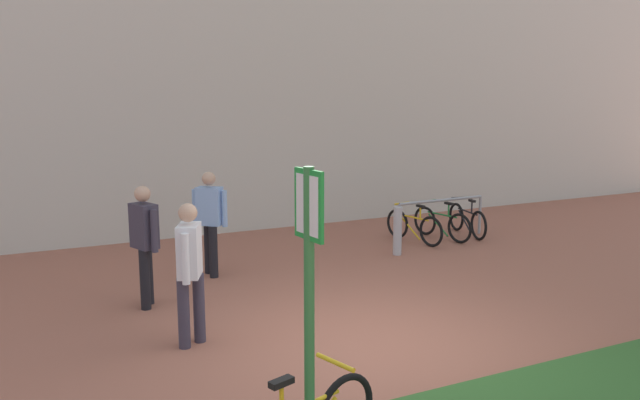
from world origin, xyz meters
name	(u,v)px	position (x,y,z in m)	size (l,w,h in m)	color
ground_plane	(375,346)	(0.00, 0.00, 0.00)	(60.00, 60.00, 0.00)	#9E5B47
parking_sign_post	(309,281)	(-1.77, -2.02, 1.61)	(0.08, 0.36, 2.46)	#2D7238
bike_rack_cluster	(441,222)	(4.01, 4.18, 0.35)	(2.11, 1.57, 0.83)	#99999E
bollard_steel	(398,231)	(2.51, 3.47, 0.45)	(0.16, 0.16, 0.90)	#ADADB2
person_casual_tan	(190,265)	(-1.95, 0.97, 0.98)	(0.38, 0.57, 1.72)	#383342
person_shirt_blue	(210,217)	(-0.97, 3.67, 0.98)	(0.49, 0.44, 1.72)	black
person_suited_navy	(145,238)	(-2.20, 2.57, 0.98)	(0.36, 0.58, 1.72)	black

